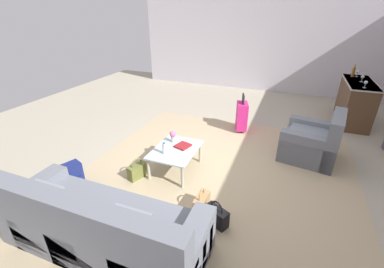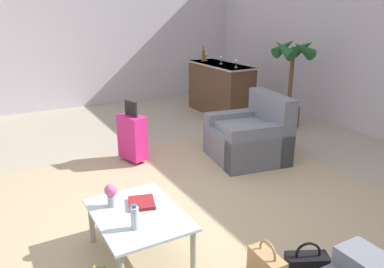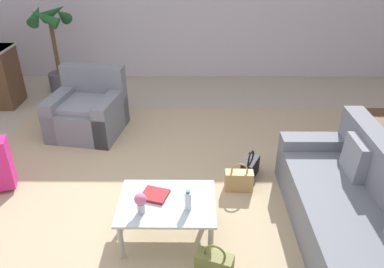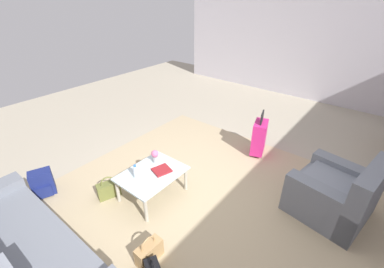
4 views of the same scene
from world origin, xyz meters
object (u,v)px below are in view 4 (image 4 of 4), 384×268
Objects in this scene: water_bottle at (136,172)px; backpack_navy at (43,184)px; armchair at (337,196)px; handbag_olive at (109,189)px; suitcase_magenta at (259,137)px; coffee_table_book at (162,170)px; coffee_table at (152,176)px; handbag_tan at (149,252)px; flower_vase at (155,155)px; couch at (13,265)px.

backpack_navy is at bearing -55.97° from water_bottle.
handbag_olive is at bearing -57.19° from armchair.
coffee_table_book is at bearing -18.25° from suitcase_magenta.
coffee_table is at bearing -59.35° from armchair.
water_bottle is 0.57× the size of handbag_tan.
armchair is at bearing 145.06° from handbag_tan.
armchair is 5.31× the size of water_bottle.
flower_vase is at bearing -96.96° from coffee_table_book.
flower_vase is 1.39m from handbag_tan.
handbag_olive is at bearing 125.71° from backpack_navy.
coffee_table_book reaches higher than handbag_tan.
couch is 5.89× the size of backpack_navy.
coffee_table_book reaches higher than coffee_table.
couch is 2.59× the size of coffee_table.
handbag_olive is (0.65, -0.34, -0.41)m from flower_vase.
armchair is at bearing 120.65° from coffee_table.
suitcase_magenta reaches higher than handbag_tan.
suitcase_magenta reaches higher than handbag_olive.
handbag_tan is (-1.03, 0.84, -0.18)m from couch.
armchair reaches higher than handbag_olive.
coffee_table is at bearing 153.43° from water_bottle.
water_bottle reaches higher than coffee_table_book.
suitcase_magenta is 2.78m from handbag_tan.
coffee_table is 2.12m from suitcase_magenta.
backpack_navy is (1.22, -1.14, -0.34)m from flower_vase.
armchair is 2.72m from water_bottle.
coffee_table reaches higher than handbag_tan.
suitcase_magenta is (-2.20, 0.80, -0.15)m from water_bottle.
water_bottle is (1.49, -2.27, 0.20)m from armchair.
coffee_table_book reaches higher than handbag_olive.
coffee_table is at bearing -19.29° from suitcase_magenta.
backpack_navy is (2.29, -3.46, -0.11)m from armchair.
water_bottle is at bearing -124.12° from handbag_tan.
backpack_navy is (3.00, -1.99, -0.16)m from suitcase_magenta.
coffee_table_book is (-0.32, 0.18, -0.08)m from water_bottle.
armchair is 2.51m from handbag_tan.
flower_vase reaches higher than coffee_table_book.
coffee_table_book is at bearing 66.50° from flower_vase.
armchair is 2.53m from coffee_table.
armchair reaches higher than water_bottle.
water_bottle is 0.42m from flower_vase.
coffee_table is 2.54× the size of handbag_olive.
water_bottle is at bearing 180.00° from couch.
water_bottle is at bearing -19.98° from suitcase_magenta.
coffee_table_book is 1.14m from handbag_tan.
coffee_table is 2.27× the size of backpack_navy.
water_bottle is 1.47m from backpack_navy.
suitcase_magenta is 2.37× the size of handbag_olive.
couch is at bearing 0.00° from water_bottle.
armchair is 1.19× the size of coffee_table.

